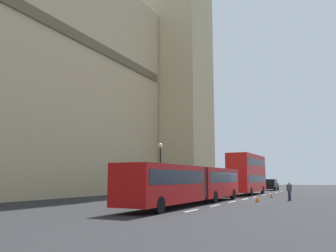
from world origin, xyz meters
name	(u,v)px	position (x,y,z in m)	size (l,w,h in m)	color
ground_plane	(242,200)	(0.00, 0.00, 0.00)	(160.00, 160.00, 0.00)	#262628
lane_centre_marking	(256,197)	(5.79, 0.00, 0.00)	(39.00, 0.16, 0.01)	silver
articulated_bus	(191,182)	(-7.78, 1.99, 1.75)	(18.68, 2.54, 2.90)	#B20F0F
double_decker_bus	(247,173)	(10.58, 2.00, 2.71)	(10.54, 2.54, 4.90)	red
sedan_lead	(271,185)	(26.97, 2.05, 0.91)	(4.40, 1.86, 1.85)	black
traffic_cone_west	(257,199)	(-2.75, -2.00, 0.28)	(0.36, 0.36, 0.58)	black
traffic_cone_middle	(258,197)	(-0.50, -1.57, 0.28)	(0.36, 0.36, 0.58)	black
traffic_cone_east	(271,195)	(4.96, -1.85, 0.28)	(0.36, 0.36, 0.58)	black
street_lamp	(160,167)	(-4.34, 6.50, 3.06)	(0.44, 0.44, 5.27)	black
pedestrian_near_cones	(289,190)	(0.69, -4.21, 0.91)	(0.44, 0.46, 1.69)	#262D4C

